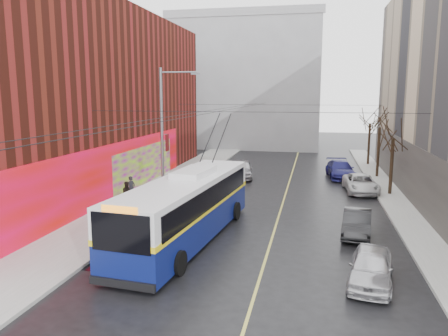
% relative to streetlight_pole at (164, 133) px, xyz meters
% --- Properties ---
extents(ground, '(140.00, 140.00, 0.00)m').
position_rel_streetlight_pole_xyz_m(ground, '(6.14, -10.00, -4.85)').
color(ground, black).
rests_on(ground, ground).
extents(sidewalk_left, '(4.00, 60.00, 0.15)m').
position_rel_streetlight_pole_xyz_m(sidewalk_left, '(-1.86, 2.00, -4.77)').
color(sidewalk_left, gray).
rests_on(sidewalk_left, ground).
extents(sidewalk_right, '(2.00, 60.00, 0.15)m').
position_rel_streetlight_pole_xyz_m(sidewalk_right, '(15.14, 2.00, -4.77)').
color(sidewalk_right, gray).
rests_on(sidewalk_right, ground).
extents(lane_line, '(0.12, 50.00, 0.01)m').
position_rel_streetlight_pole_xyz_m(lane_line, '(7.64, 4.00, -4.84)').
color(lane_line, '#BFB74C').
rests_on(lane_line, ground).
extents(building_left, '(12.11, 36.00, 14.00)m').
position_rel_streetlight_pole_xyz_m(building_left, '(-9.85, 3.99, 2.14)').
color(building_left, '#501910').
rests_on(building_left, ground).
extents(building_far, '(20.50, 12.10, 18.00)m').
position_rel_streetlight_pole_xyz_m(building_far, '(0.14, 34.99, 4.17)').
color(building_far, gray).
rests_on(building_far, ground).
extents(streetlight_pole, '(2.65, 0.60, 9.00)m').
position_rel_streetlight_pole_xyz_m(streetlight_pole, '(0.00, 0.00, 0.00)').
color(streetlight_pole, slate).
rests_on(streetlight_pole, ground).
extents(catenary_wires, '(18.00, 60.00, 0.22)m').
position_rel_streetlight_pole_xyz_m(catenary_wires, '(3.60, 4.77, 1.40)').
color(catenary_wires, black).
extents(tree_near, '(3.20, 3.20, 6.40)m').
position_rel_streetlight_pole_xyz_m(tree_near, '(15.14, 6.00, 0.13)').
color(tree_near, black).
rests_on(tree_near, ground).
extents(tree_mid, '(3.20, 3.20, 6.68)m').
position_rel_streetlight_pole_xyz_m(tree_mid, '(15.14, 13.00, 0.41)').
color(tree_mid, black).
rests_on(tree_mid, ground).
extents(tree_far, '(3.20, 3.20, 6.57)m').
position_rel_streetlight_pole_xyz_m(tree_far, '(15.14, 20.00, 0.30)').
color(tree_far, black).
rests_on(tree_far, ground).
extents(puddle, '(2.85, 2.59, 0.01)m').
position_rel_streetlight_pole_xyz_m(puddle, '(0.88, -9.91, -4.84)').
color(puddle, black).
rests_on(puddle, ground).
extents(pigeons_flying, '(3.32, 2.84, 1.79)m').
position_rel_streetlight_pole_xyz_m(pigeons_flying, '(3.15, 0.36, 2.76)').
color(pigeons_flying, slate).
extents(trolleybus, '(4.03, 13.14, 6.15)m').
position_rel_streetlight_pole_xyz_m(trolleybus, '(3.42, -6.49, -3.14)').
color(trolleybus, '#0A1451').
rests_on(trolleybus, ground).
extents(parked_car_a, '(2.26, 4.25, 1.37)m').
position_rel_streetlight_pole_xyz_m(parked_car_a, '(11.94, -10.08, -4.16)').
color(parked_car_a, silver).
rests_on(parked_car_a, ground).
extents(parked_car_b, '(1.86, 4.15, 1.32)m').
position_rel_streetlight_pole_xyz_m(parked_car_b, '(11.94, -4.00, -4.19)').
color(parked_car_b, '#252527').
rests_on(parked_car_b, ground).
extents(parked_car_c, '(2.58, 4.99, 1.34)m').
position_rel_streetlight_pole_xyz_m(parked_car_c, '(13.14, 6.71, -4.18)').
color(parked_car_c, silver).
rests_on(parked_car_c, ground).
extents(parked_car_d, '(2.69, 5.43, 1.52)m').
position_rel_streetlight_pole_xyz_m(parked_car_d, '(11.94, 12.23, -4.09)').
color(parked_car_d, navy).
rests_on(parked_car_d, ground).
extents(following_car, '(2.51, 4.86, 1.58)m').
position_rel_streetlight_pole_xyz_m(following_car, '(3.39, 10.59, -4.06)').
color(following_car, '#A8A7AC').
rests_on(following_car, ground).
extents(pedestrian_a, '(0.58, 0.71, 1.68)m').
position_rel_streetlight_pole_xyz_m(pedestrian_a, '(-2.50, 0.17, -3.86)').
color(pedestrian_a, black).
rests_on(pedestrian_a, sidewalk_left).
extents(pedestrian_b, '(1.00, 0.96, 1.63)m').
position_rel_streetlight_pole_xyz_m(pedestrian_b, '(-2.11, -1.33, -3.88)').
color(pedestrian_b, black).
rests_on(pedestrian_b, sidewalk_left).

